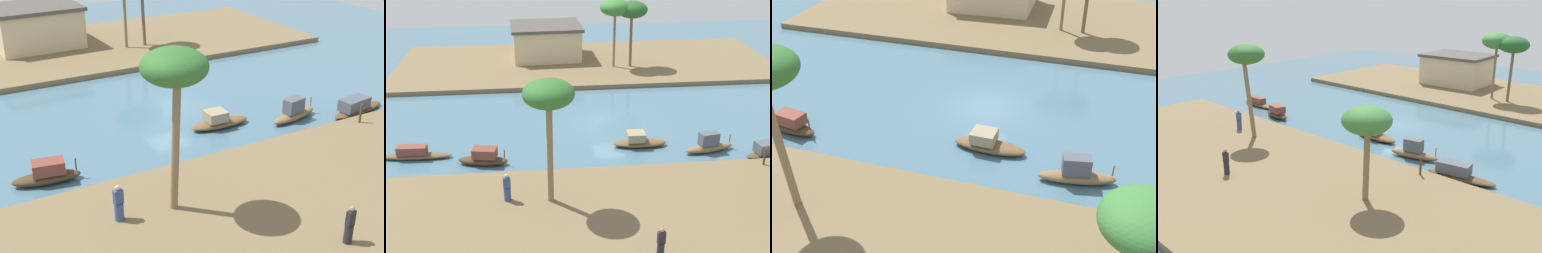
% 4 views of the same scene
% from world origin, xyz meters
% --- Properties ---
extents(river_water, '(71.10, 71.10, 0.00)m').
position_xyz_m(river_water, '(0.00, 0.00, 0.00)').
color(river_water, '#476B7F').
rests_on(river_water, ground).
extents(riverbank_left, '(39.81, 15.70, 0.43)m').
position_xyz_m(riverbank_left, '(0.00, -15.64, 0.21)').
color(riverbank_left, brown).
rests_on(riverbank_left, ground).
extents(riverbank_right, '(39.81, 15.70, 0.43)m').
position_xyz_m(riverbank_right, '(0.00, 15.64, 0.21)').
color(riverbank_right, brown).
rests_on(riverbank_right, ground).
extents(sampan_foreground, '(3.46, 1.57, 1.19)m').
position_xyz_m(sampan_foreground, '(-9.50, -5.86, 0.47)').
color(sampan_foreground, '#47331E').
rests_on(sampan_foreground, river_water).
extents(sampan_downstream_large, '(3.78, 1.58, 1.44)m').
position_xyz_m(sampan_downstream_large, '(6.06, -5.62, 0.51)').
color(sampan_downstream_large, brown).
rests_on(sampan_downstream_large, river_water).
extents(sampan_near_left_bank, '(4.69, 1.79, 1.10)m').
position_xyz_m(sampan_near_left_bank, '(10.27, -6.76, 0.44)').
color(sampan_near_left_bank, brown).
rests_on(sampan_near_left_bank, river_water).
extents(sampan_with_tall_canopy, '(3.86, 1.32, 1.09)m').
position_xyz_m(sampan_with_tall_canopy, '(1.36, -4.29, 0.40)').
color(sampan_with_tall_canopy, brown).
rests_on(sampan_with_tall_canopy, river_water).
extents(person_on_near_bank, '(0.40, 0.39, 1.70)m').
position_xyz_m(person_on_near_bank, '(-0.41, -16.95, 1.15)').
color(person_on_near_bank, '#232328').
rests_on(person_on_near_bank, riverbank_left).
extents(person_by_mooring, '(0.46, 0.46, 1.70)m').
position_xyz_m(person_by_mooring, '(-7.78, -11.12, 1.12)').
color(person_by_mooring, '#33477A').
rests_on(person_by_mooring, riverbank_left).
extents(mooring_post, '(0.14, 0.14, 1.18)m').
position_xyz_m(mooring_post, '(8.66, -8.61, 1.02)').
color(mooring_post, '#4C3823').
rests_on(mooring_post, riverbank_left).
extents(palm_tree_left_near, '(2.74, 2.74, 7.33)m').
position_xyz_m(palm_tree_left_near, '(-5.32, -11.62, 6.80)').
color(palm_tree_left_near, '#7F6647').
rests_on(palm_tree_left_near, riverbank_left).
extents(riverside_building, '(7.77, 6.58, 3.61)m').
position_xyz_m(riverside_building, '(-4.19, 17.67, 2.25)').
color(riverside_building, beige).
rests_on(riverside_building, riverbank_right).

